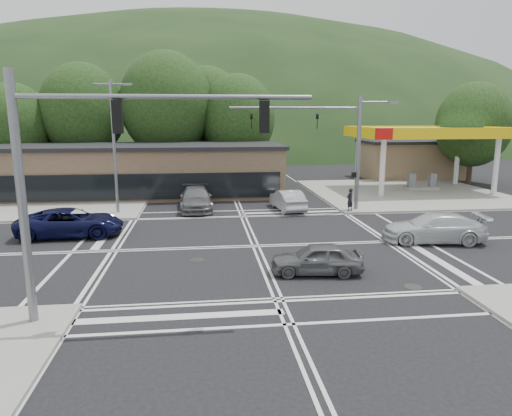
{
  "coord_description": "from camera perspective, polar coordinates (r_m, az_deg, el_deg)",
  "views": [
    {
      "loc": [
        -2.7,
        -22.7,
        6.6
      ],
      "look_at": [
        0.39,
        3.09,
        1.4
      ],
      "focal_mm": 32.0,
      "sensor_mm": 36.0,
      "label": 1
    }
  ],
  "objects": [
    {
      "name": "car_queue_a",
      "position": [
        32.8,
        3.96,
        1.02
      ],
      "size": [
        2.05,
        4.66,
        1.49
      ],
      "primitive_type": "imported",
      "rotation": [
        0.0,
        0.0,
        3.25
      ],
      "color": "#AEB1B6",
      "rests_on": "ground"
    },
    {
      "name": "car_silver_east",
      "position": [
        26.18,
        21.3,
        -2.31
      ],
      "size": [
        5.65,
        3.06,
        1.55
      ],
      "primitive_type": "imported",
      "rotation": [
        0.0,
        0.0,
        -1.74
      ],
      "color": "silver",
      "rests_on": "ground"
    },
    {
      "name": "sidewalk_ne",
      "position": [
        42.15,
        18.11,
        1.86
      ],
      "size": [
        16.0,
        16.0,
        0.15
      ],
      "primitive_type": "cube",
      "color": "gray",
      "rests_on": "ground"
    },
    {
      "name": "ground",
      "position": [
        23.79,
        -0.04,
        -4.78
      ],
      "size": [
        120.0,
        120.0,
        0.0
      ],
      "primitive_type": "plane",
      "color": "black",
      "rests_on": "ground"
    },
    {
      "name": "car_northbound",
      "position": [
        33.18,
        -7.51,
        1.16
      ],
      "size": [
        2.44,
        5.61,
        1.61
      ],
      "primitive_type": "imported",
      "rotation": [
        0.0,
        0.0,
        0.04
      ],
      "color": "#5B5D60",
      "rests_on": "ground"
    },
    {
      "name": "sidewalk_nw",
      "position": [
        40.19,
        -24.55,
        0.95
      ],
      "size": [
        16.0,
        16.0,
        0.15
      ],
      "primitive_type": "cube",
      "color": "gray",
      "rests_on": "ground"
    },
    {
      "name": "car_grey_center",
      "position": [
        19.73,
        7.61,
        -6.29
      ],
      "size": [
        4.06,
        2.03,
        1.33
      ],
      "primitive_type": "imported",
      "rotation": [
        0.0,
        0.0,
        -1.69
      ],
      "color": "#595B5E",
      "rests_on": "ground"
    },
    {
      "name": "signal_mast_ne",
      "position": [
        32.4,
        10.62,
        8.43
      ],
      "size": [
        11.65,
        0.3,
        8.0
      ],
      "color": "slate",
      "rests_on": "ground"
    },
    {
      "name": "tree_n_b",
      "position": [
        46.83,
        -11.13,
        12.58
      ],
      "size": [
        9.0,
        9.0,
        12.98
      ],
      "color": "#382619",
      "rests_on": "ground"
    },
    {
      "name": "gas_station_canopy",
      "position": [
        43.44,
        20.37,
        8.57
      ],
      "size": [
        12.32,
        8.34,
        5.75
      ],
      "color": "silver",
      "rests_on": "ground"
    },
    {
      "name": "tree_n_e",
      "position": [
        50.7,
        -6.17,
        11.88
      ],
      "size": [
        8.4,
        8.4,
        11.98
      ],
      "color": "#382619",
      "rests_on": "ground"
    },
    {
      "name": "tree_n_a",
      "position": [
        48.05,
        -20.85,
        11.25
      ],
      "size": [
        8.0,
        8.0,
        11.75
      ],
      "color": "#382619",
      "rests_on": "ground"
    },
    {
      "name": "car_blue_west",
      "position": [
        27.56,
        -22.16,
        -1.7
      ],
      "size": [
        5.79,
        2.85,
        1.58
      ],
      "primitive_type": "imported",
      "rotation": [
        0.0,
        0.0,
        1.61
      ],
      "color": "#0B0D33",
      "rests_on": "ground"
    },
    {
      "name": "hill_north",
      "position": [
        112.92,
        -5.49,
        7.93
      ],
      "size": [
        252.0,
        126.0,
        140.0
      ],
      "primitive_type": "ellipsoid",
      "color": "#1E3517",
      "rests_on": "ground"
    },
    {
      "name": "tree_n_d",
      "position": [
        48.87,
        -27.94,
        9.14
      ],
      "size": [
        6.8,
        6.8,
        9.76
      ],
      "color": "#382619",
      "rests_on": "ground"
    },
    {
      "name": "streetlight_nw",
      "position": [
        32.25,
        -17.25,
        8.07
      ],
      "size": [
        2.5,
        0.25,
        9.0
      ],
      "color": "slate",
      "rests_on": "ground"
    },
    {
      "name": "signal_mast_sw",
      "position": [
        15.03,
        -21.09,
        4.91
      ],
      "size": [
        9.14,
        0.28,
        8.0
      ],
      "color": "slate",
      "rests_on": "ground"
    },
    {
      "name": "convenience_store",
      "position": [
        53.03,
        18.64,
        5.65
      ],
      "size": [
        10.0,
        6.0,
        3.8
      ],
      "primitive_type": "cube",
      "color": "#846B4F",
      "rests_on": "ground"
    },
    {
      "name": "tree_ne",
      "position": [
        50.36,
        25.56,
        9.38
      ],
      "size": [
        7.2,
        7.2,
        9.99
      ],
      "color": "#382619",
      "rests_on": "ground"
    },
    {
      "name": "pedestrian",
      "position": [
        32.37,
        11.65,
        1.03
      ],
      "size": [
        0.69,
        0.64,
        1.59
      ],
      "primitive_type": "imported",
      "rotation": [
        0.0,
        0.0,
        3.74
      ],
      "color": "black",
      "rests_on": "sidewalk_ne"
    },
    {
      "name": "commercial_row",
      "position": [
        40.31,
        -14.38,
        4.42
      ],
      "size": [
        24.0,
        8.0,
        4.0
      ],
      "primitive_type": "cube",
      "color": "brown",
      "rests_on": "ground"
    },
    {
      "name": "tree_n_c",
      "position": [
        46.84,
        -2.34,
        11.18
      ],
      "size": [
        7.6,
        7.6,
        10.87
      ],
      "color": "#382619",
      "rests_on": "ground"
    },
    {
      "name": "car_queue_b",
      "position": [
        41.65,
        1.56,
        3.33
      ],
      "size": [
        2.31,
        4.9,
        1.62
      ],
      "primitive_type": "imported",
      "rotation": [
        0.0,
        0.0,
        3.23
      ],
      "color": "beige",
      "rests_on": "ground"
    }
  ]
}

